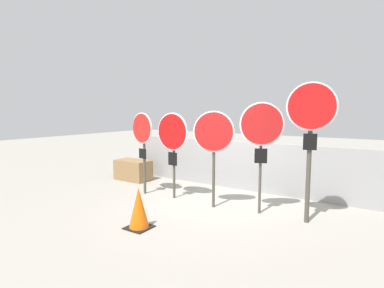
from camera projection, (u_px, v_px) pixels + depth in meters
name	position (u px, v px, depth m)	size (l,w,h in m)	color
ground_plane	(211.00, 205.00, 6.81)	(40.00, 40.00, 0.00)	gray
fence_back	(242.00, 166.00, 8.12)	(7.03, 0.12, 1.31)	gray
stop_sign_0	(142.00, 135.00, 7.58)	(0.78, 0.19, 2.10)	#474238
stop_sign_1	(172.00, 137.00, 7.19)	(0.91, 0.14, 2.09)	#474238
stop_sign_2	(214.00, 138.00, 6.47)	(0.84, 0.36, 2.14)	#474238
stop_sign_3	(261.00, 131.00, 6.05)	(0.81, 0.41, 2.32)	#474238
stop_sign_4	(311.00, 125.00, 5.52)	(0.87, 0.27, 2.67)	#474238
traffic_cone_0	(139.00, 208.00, 5.45)	(0.44, 0.44, 0.76)	black
storage_crate	(133.00, 170.00, 9.28)	(1.09, 0.62, 0.62)	olive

